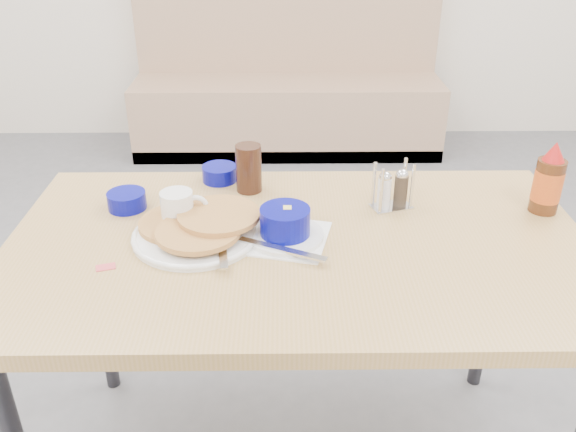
{
  "coord_description": "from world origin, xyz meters",
  "views": [
    {
      "loc": [
        -0.04,
        -1.0,
        1.51
      ],
      "look_at": [
        -0.02,
        0.26,
        0.82
      ],
      "focal_mm": 38.0,
      "sensor_mm": 36.0,
      "label": 1
    }
  ],
  "objects_px": {
    "grits_setting": "(285,226)",
    "butter_bowl": "(220,174)",
    "coffee_mug": "(179,208)",
    "amber_tumbler": "(249,168)",
    "syrup_bottle": "(548,182)",
    "condiment_caddy": "(392,192)",
    "booth_bench": "(287,92)",
    "pancake_plate": "(197,229)",
    "creamer_bowl": "(127,200)",
    "dining_table": "(298,262)"
  },
  "relations": [
    {
      "from": "grits_setting",
      "to": "butter_bowl",
      "type": "relative_size",
      "value": 2.54
    },
    {
      "from": "coffee_mug",
      "to": "butter_bowl",
      "type": "distance_m",
      "value": 0.27
    },
    {
      "from": "grits_setting",
      "to": "butter_bowl",
      "type": "distance_m",
      "value": 0.38
    },
    {
      "from": "amber_tumbler",
      "to": "syrup_bottle",
      "type": "height_order",
      "value": "syrup_bottle"
    },
    {
      "from": "butter_bowl",
      "to": "condiment_caddy",
      "type": "bearing_deg",
      "value": -20.22
    },
    {
      "from": "booth_bench",
      "to": "condiment_caddy",
      "type": "bearing_deg",
      "value": -84.0
    },
    {
      "from": "pancake_plate",
      "to": "grits_setting",
      "type": "bearing_deg",
      "value": -3.45
    },
    {
      "from": "pancake_plate",
      "to": "coffee_mug",
      "type": "distance_m",
      "value": 0.08
    },
    {
      "from": "booth_bench",
      "to": "pancake_plate",
      "type": "distance_m",
      "value": 2.56
    },
    {
      "from": "grits_setting",
      "to": "amber_tumbler",
      "type": "relative_size",
      "value": 1.89
    },
    {
      "from": "creamer_bowl",
      "to": "syrup_bottle",
      "type": "xyz_separation_m",
      "value": [
        1.09,
        -0.03,
        0.06
      ]
    },
    {
      "from": "pancake_plate",
      "to": "creamer_bowl",
      "type": "height_order",
      "value": "pancake_plate"
    },
    {
      "from": "booth_bench",
      "to": "pancake_plate",
      "type": "xyz_separation_m",
      "value": [
        -0.24,
        -2.51,
        0.43
      ]
    },
    {
      "from": "dining_table",
      "to": "amber_tumbler",
      "type": "bearing_deg",
      "value": 115.16
    },
    {
      "from": "dining_table",
      "to": "butter_bowl",
      "type": "distance_m",
      "value": 0.41
    },
    {
      "from": "condiment_caddy",
      "to": "syrup_bottle",
      "type": "xyz_separation_m",
      "value": [
        0.39,
        -0.02,
        0.04
      ]
    },
    {
      "from": "condiment_caddy",
      "to": "syrup_bottle",
      "type": "distance_m",
      "value": 0.39
    },
    {
      "from": "amber_tumbler",
      "to": "condiment_caddy",
      "type": "bearing_deg",
      "value": -15.87
    },
    {
      "from": "coffee_mug",
      "to": "syrup_bottle",
      "type": "height_order",
      "value": "syrup_bottle"
    },
    {
      "from": "grits_setting",
      "to": "amber_tumbler",
      "type": "xyz_separation_m",
      "value": [
        -0.1,
        0.27,
        0.03
      ]
    },
    {
      "from": "coffee_mug",
      "to": "condiment_caddy",
      "type": "height_order",
      "value": "condiment_caddy"
    },
    {
      "from": "butter_bowl",
      "to": "creamer_bowl",
      "type": "bearing_deg",
      "value": -143.66
    },
    {
      "from": "dining_table",
      "to": "creamer_bowl",
      "type": "height_order",
      "value": "creamer_bowl"
    },
    {
      "from": "booth_bench",
      "to": "grits_setting",
      "type": "xyz_separation_m",
      "value": [
        -0.03,
        -2.53,
        0.45
      ]
    },
    {
      "from": "pancake_plate",
      "to": "coffee_mug",
      "type": "bearing_deg",
      "value": 130.79
    },
    {
      "from": "grits_setting",
      "to": "condiment_caddy",
      "type": "xyz_separation_m",
      "value": [
        0.28,
        0.16,
        0.01
      ]
    },
    {
      "from": "coffee_mug",
      "to": "amber_tumbler",
      "type": "xyz_separation_m",
      "value": [
        0.16,
        0.2,
        0.02
      ]
    },
    {
      "from": "dining_table",
      "to": "creamer_bowl",
      "type": "distance_m",
      "value": 0.48
    },
    {
      "from": "pancake_plate",
      "to": "butter_bowl",
      "type": "relative_size",
      "value": 3.21
    },
    {
      "from": "dining_table",
      "to": "pancake_plate",
      "type": "distance_m",
      "value": 0.26
    },
    {
      "from": "grits_setting",
      "to": "amber_tumbler",
      "type": "distance_m",
      "value": 0.29
    },
    {
      "from": "pancake_plate",
      "to": "butter_bowl",
      "type": "xyz_separation_m",
      "value": [
        0.02,
        0.32,
        -0.0
      ]
    },
    {
      "from": "dining_table",
      "to": "amber_tumbler",
      "type": "height_order",
      "value": "amber_tumbler"
    },
    {
      "from": "creamer_bowl",
      "to": "syrup_bottle",
      "type": "relative_size",
      "value": 0.52
    },
    {
      "from": "butter_bowl",
      "to": "syrup_bottle",
      "type": "xyz_separation_m",
      "value": [
        0.86,
        -0.19,
        0.06
      ]
    },
    {
      "from": "butter_bowl",
      "to": "syrup_bottle",
      "type": "relative_size",
      "value": 0.52
    },
    {
      "from": "amber_tumbler",
      "to": "booth_bench",
      "type": "bearing_deg",
      "value": 86.72
    },
    {
      "from": "amber_tumbler",
      "to": "condiment_caddy",
      "type": "xyz_separation_m",
      "value": [
        0.38,
        -0.11,
        -0.02
      ]
    },
    {
      "from": "grits_setting",
      "to": "creamer_bowl",
      "type": "xyz_separation_m",
      "value": [
        -0.41,
        0.16,
        -0.01
      ]
    },
    {
      "from": "butter_bowl",
      "to": "syrup_bottle",
      "type": "bearing_deg",
      "value": -12.78
    },
    {
      "from": "creamer_bowl",
      "to": "booth_bench",
      "type": "bearing_deg",
      "value": 79.33
    },
    {
      "from": "dining_table",
      "to": "coffee_mug",
      "type": "xyz_separation_m",
      "value": [
        -0.29,
        0.08,
        0.11
      ]
    },
    {
      "from": "booth_bench",
      "to": "amber_tumbler",
      "type": "height_order",
      "value": "booth_bench"
    },
    {
      "from": "booth_bench",
      "to": "dining_table",
      "type": "relative_size",
      "value": 1.36
    },
    {
      "from": "butter_bowl",
      "to": "amber_tumbler",
      "type": "xyz_separation_m",
      "value": [
        0.09,
        -0.06,
        0.04
      ]
    },
    {
      "from": "butter_bowl",
      "to": "syrup_bottle",
      "type": "height_order",
      "value": "syrup_bottle"
    },
    {
      "from": "pancake_plate",
      "to": "grits_setting",
      "type": "distance_m",
      "value": 0.21
    },
    {
      "from": "coffee_mug",
      "to": "butter_bowl",
      "type": "height_order",
      "value": "coffee_mug"
    },
    {
      "from": "grits_setting",
      "to": "creamer_bowl",
      "type": "distance_m",
      "value": 0.44
    },
    {
      "from": "pancake_plate",
      "to": "grits_setting",
      "type": "xyz_separation_m",
      "value": [
        0.21,
        -0.01,
        0.01
      ]
    }
  ]
}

